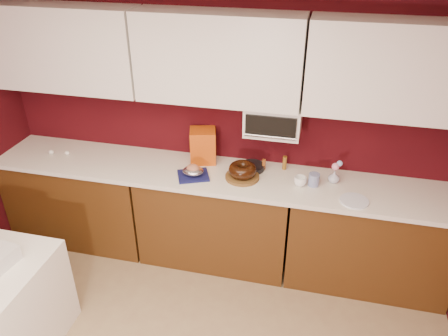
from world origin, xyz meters
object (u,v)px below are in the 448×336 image
bundt_cake (242,170)px  toaster_oven (273,119)px  foil_ham_nest (193,171)px  coffee_mug (300,180)px  flower_vase (334,176)px  blue_jar (314,180)px  pandoro_box (203,146)px

bundt_cake → toaster_oven: bearing=42.6°
toaster_oven → foil_ham_nest: (-0.62, -0.26, -0.42)m
toaster_oven → bundt_cake: 0.49m
coffee_mug → toaster_oven: bearing=143.9°
flower_vase → bundt_cake: bearing=-171.5°
foil_ham_nest → blue_jar: 1.00m
pandoro_box → blue_jar: bearing=-26.8°
bundt_cake → coffee_mug: (0.48, -0.00, -0.03)m
coffee_mug → flower_vase: (0.27, 0.12, 0.01)m
toaster_oven → foil_ham_nest: 0.79m
blue_jar → toaster_oven: bearing=156.0°
bundt_cake → flower_vase: (0.74, 0.11, -0.02)m
coffee_mug → blue_jar: bearing=15.0°
coffee_mug → flower_vase: bearing=23.5°
pandoro_box → toaster_oven: bearing=-18.0°
toaster_oven → bundt_cake: bearing=-137.4°
pandoro_box → bundt_cake: bearing=-44.2°
coffee_mug → pandoro_box: bearing=165.9°
toaster_oven → pandoro_box: bearing=177.7°
foil_ham_nest → flower_vase: bearing=8.9°
bundt_cake → pandoro_box: 0.46m
coffee_mug → blue_jar: (0.11, 0.03, 0.00)m
flower_vase → blue_jar: bearing=-151.4°
bundt_cake → blue_jar: (0.59, 0.02, -0.03)m
toaster_oven → pandoro_box: 0.69m
toaster_oven → flower_vase: 0.68m
coffee_mug → blue_jar: size_ratio=0.92×
toaster_oven → pandoro_box: toaster_oven is taller
toaster_oven → blue_jar: size_ratio=4.26×
foil_ham_nest → coffee_mug: bearing=4.2°
blue_jar → coffee_mug: bearing=-165.0°
pandoro_box → blue_jar: 1.01m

